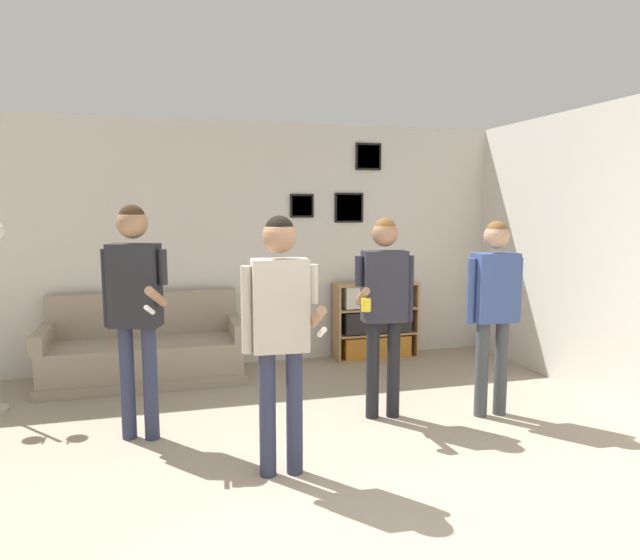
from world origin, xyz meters
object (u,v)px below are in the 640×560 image
at_px(person_player_foreground_left, 135,296).
at_px(couch, 145,353).
at_px(person_watcher_holding_cup, 384,296).
at_px(person_spectator_near_bookshelf, 494,298).
at_px(bookshelf, 376,321).
at_px(person_player_foreground_center, 280,318).

bearing_deg(person_player_foreground_left, couch, 90.36).
relative_size(couch, person_watcher_holding_cup, 1.18).
bearing_deg(person_spectator_near_bookshelf, person_player_foreground_left, 174.78).
bearing_deg(person_player_foreground_left, person_watcher_holding_cup, -1.92).
height_order(couch, bookshelf, bookshelf).
relative_size(bookshelf, person_watcher_holding_cup, 0.58).
xyz_separation_m(person_player_foreground_center, person_watcher_holding_cup, (1.03, 0.80, -0.03)).
bearing_deg(bookshelf, person_player_foreground_center, -122.40).
distance_m(couch, bookshelf, 2.60).
xyz_separation_m(person_player_foreground_center, person_spectator_near_bookshelf, (1.94, 0.60, -0.05)).
height_order(couch, person_spectator_near_bookshelf, person_spectator_near_bookshelf).
relative_size(person_player_foreground_left, person_player_foreground_center, 1.04).
xyz_separation_m(bookshelf, person_player_foreground_center, (-1.65, -2.60, 0.62)).
distance_m(couch, person_player_foreground_left, 1.75).
distance_m(bookshelf, person_player_foreground_left, 3.18).
bearing_deg(couch, person_watcher_holding_cup, -39.07).
bearing_deg(person_spectator_near_bookshelf, bookshelf, 98.36).
height_order(person_player_foreground_center, person_watcher_holding_cup, person_player_foreground_center).
distance_m(couch, person_watcher_holding_cup, 2.65).
relative_size(person_player_foreground_center, person_spectator_near_bookshelf, 1.04).
xyz_separation_m(person_watcher_holding_cup, person_spectator_near_bookshelf, (0.91, -0.20, -0.02)).
distance_m(person_player_foreground_center, person_spectator_near_bookshelf, 2.03).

